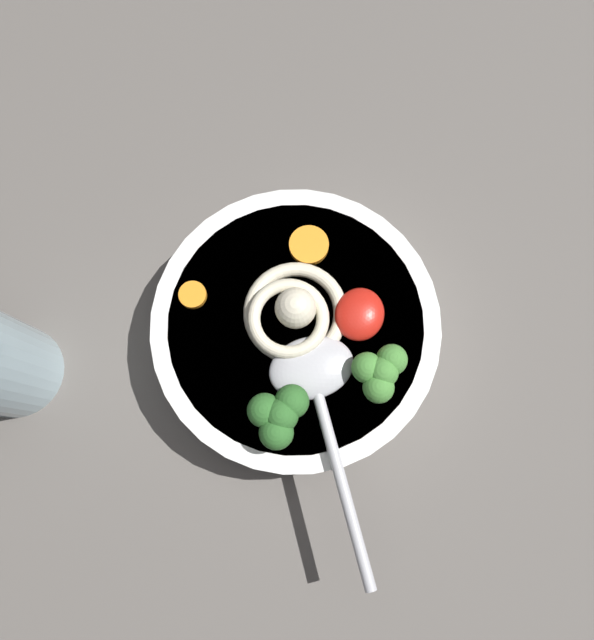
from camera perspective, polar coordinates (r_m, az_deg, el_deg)
table_slab at (r=50.17cm, az=2.04°, el=-2.77°), size 91.66×91.66×3.77cm
soup_bowl at (r=45.74cm, az=0.00°, el=-0.71°), size 21.10×21.10×5.33cm
noodle_pile at (r=42.29cm, az=-0.30°, el=0.75°), size 8.26×8.09×3.32cm
soup_spoon at (r=41.64cm, az=1.80°, el=-6.37°), size 16.52×11.72×1.60cm
chili_sauce_dollop at (r=42.65cm, az=5.97°, el=0.55°), size 3.90×3.51×1.76cm
broccoli_floret_near_spoon at (r=40.84cm, az=7.91°, el=-4.91°), size 4.21×3.62×3.33cm
broccoli_floret_rear at (r=40.02cm, az=-1.77°, el=-9.02°), size 4.55×3.91×3.60cm
carrot_slice_beside_chili at (r=44.12cm, az=-9.80°, el=2.67°), size 2.01×2.01×0.51cm
carrot_slice_extra_a at (r=44.51cm, az=1.14°, el=7.12°), size 2.94×2.94×0.61cm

